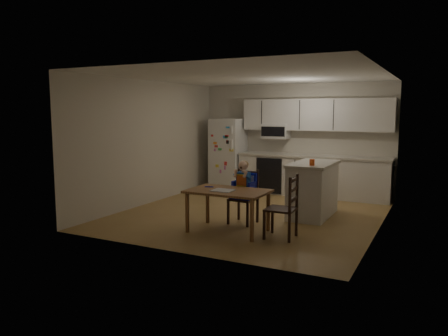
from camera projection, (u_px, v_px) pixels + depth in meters
name	position (u px, v px, depth m)	size (l,w,h in m)	color
room	(262.00, 144.00, 8.32)	(4.52, 5.01, 2.51)	olive
refrigerator	(228.00, 154.00, 10.55)	(0.72, 0.70, 1.70)	silver
kitchen_run	(312.00, 157.00, 9.70)	(3.37, 0.62, 2.15)	silver
kitchen_island	(313.00, 189.00, 7.82)	(0.69, 1.31, 0.97)	silver
red_cup	(312.00, 162.00, 7.35)	(0.09, 0.09, 0.11)	#E04C17
dining_table	(228.00, 196.00, 6.78)	(1.23, 0.79, 0.66)	brown
napkin	(223.00, 190.00, 6.71)	(0.32, 0.28, 0.01)	silver
toddler_spoon	(208.00, 187.00, 7.03)	(0.02, 0.02, 0.12)	#141CC6
chair_booster	(244.00, 185.00, 7.32)	(0.43, 0.43, 1.07)	black
chair_side	(287.00, 203.00, 6.41)	(0.44, 0.44, 0.95)	black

